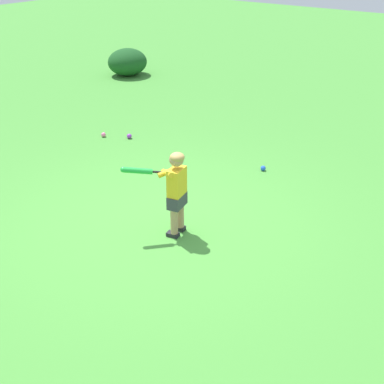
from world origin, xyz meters
The scene contains 6 objects.
ground_plane centered at (0.00, 0.00, 0.00)m, with size 40.00×40.00×0.00m, color #479338.
child_batter centered at (0.38, -0.16, 0.65)m, with size 0.64×0.57×1.08m.
play_ball_behind_batter centered at (-2.28, 1.87, 0.04)m, with size 0.09×0.09×0.09m, color purple.
play_ball_far_left centered at (0.33, 2.10, 0.04)m, with size 0.08×0.08×0.08m, color blue.
play_ball_midfield centered at (-2.71, 1.65, 0.04)m, with size 0.09×0.09×0.09m, color pink.
shrub_left_background centered at (-5.38, 5.16, 0.34)m, with size 0.96×1.03×0.67m, color #194C1E.
Camera 1 is at (3.77, -4.36, 3.35)m, focal length 47.81 mm.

